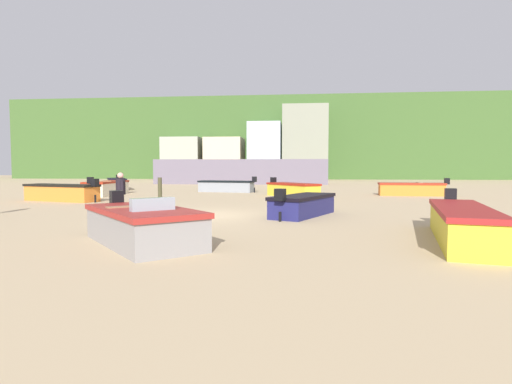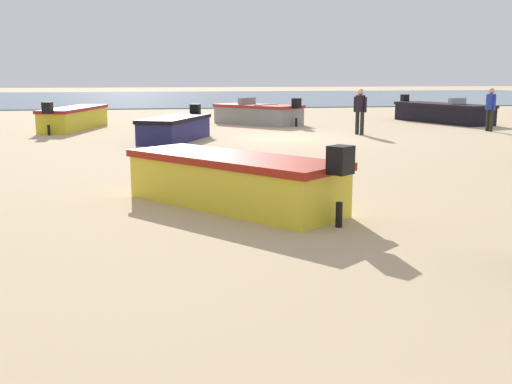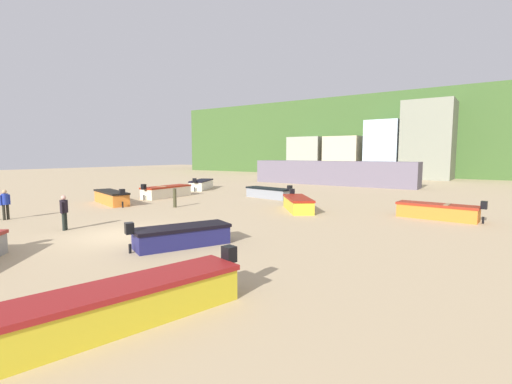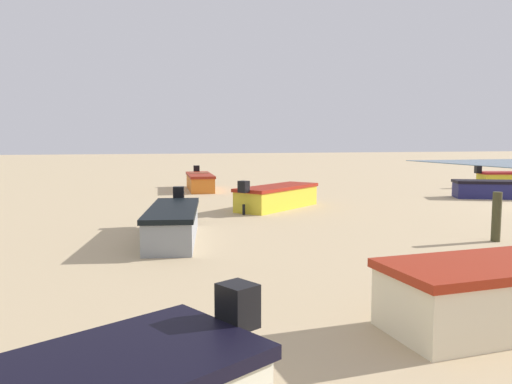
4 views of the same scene
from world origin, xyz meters
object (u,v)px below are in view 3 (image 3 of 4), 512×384
(boat_orange_1, at_px, (111,197))
(beach_walker_foreground, at_px, (64,210))
(boat_cream_7, at_px, (166,192))
(mooring_post_near_water, at_px, (175,198))
(boat_yellow_3, at_px, (298,204))
(boat_orange_5, at_px, (437,211))
(boat_grey_9, at_px, (269,193))
(beach_walker_distant, at_px, (5,202))
(boat_yellow_0, at_px, (130,302))
(boat_cream_8, at_px, (201,185))
(boat_navy_6, at_px, (182,236))

(boat_orange_1, height_order, beach_walker_foreground, beach_walker_foreground)
(boat_cream_7, xyz_separation_m, mooring_post_near_water, (4.84, -3.56, 0.15))
(boat_yellow_3, bearing_deg, boat_orange_5, 153.57)
(boat_yellow_3, distance_m, boat_cream_7, 12.19)
(boat_orange_1, distance_m, boat_grey_9, 11.76)
(boat_orange_1, relative_size, mooring_post_near_water, 3.76)
(boat_cream_7, bearing_deg, boat_grey_9, 27.34)
(mooring_post_near_water, height_order, beach_walker_distant, beach_walker_distant)
(beach_walker_distant, bearing_deg, beach_walker_foreground, -93.74)
(boat_yellow_0, xyz_separation_m, boat_grey_9, (-9.25, 19.75, -0.00))
(boat_yellow_3, height_order, beach_walker_foreground, beach_walker_foreground)
(boat_orange_1, distance_m, boat_cream_8, 11.81)
(boat_yellow_0, bearing_deg, boat_cream_7, -29.75)
(boat_yellow_0, xyz_separation_m, boat_cream_7, (-16.48, 15.52, 0.04))
(boat_yellow_0, bearing_deg, boat_cream_8, -36.10)
(boat_cream_7, distance_m, mooring_post_near_water, 6.01)
(boat_navy_6, xyz_separation_m, boat_grey_9, (-5.49, 14.71, 0.03))
(boat_cream_7, height_order, boat_cream_8, boat_cream_8)
(boat_orange_1, xyz_separation_m, beach_walker_foreground, (6.25, -6.55, 0.49))
(boat_orange_5, distance_m, beach_walker_foreground, 18.89)
(boat_cream_8, bearing_deg, boat_navy_6, -76.29)
(boat_yellow_3, height_order, boat_grey_9, boat_yellow_3)
(boat_yellow_3, xyz_separation_m, mooring_post_near_water, (-7.34, -3.41, 0.19))
(boat_grey_9, relative_size, beach_walker_distant, 2.76)
(boat_yellow_3, relative_size, beach_walker_foreground, 2.39)
(boat_grey_9, relative_size, mooring_post_near_water, 3.57)
(boat_yellow_3, bearing_deg, beach_walker_distant, 7.09)
(beach_walker_foreground, xyz_separation_m, beach_walker_distant, (-5.28, -0.39, 0.00))
(boat_navy_6, distance_m, boat_grey_9, 15.70)
(boat_grey_9, distance_m, beach_walker_distant, 17.34)
(boat_cream_7, distance_m, beach_walker_foreground, 13.02)
(boat_yellow_0, distance_m, boat_grey_9, 21.81)
(boat_cream_8, distance_m, boat_grey_9, 9.91)
(boat_yellow_0, height_order, boat_navy_6, boat_yellow_0)
(boat_yellow_0, relative_size, boat_orange_1, 1.12)
(boat_navy_6, height_order, mooring_post_near_water, mooring_post_near_water)
(mooring_post_near_water, distance_m, beach_walker_distant, 9.24)
(boat_cream_7, distance_m, boat_cream_8, 7.07)
(boat_navy_6, bearing_deg, boat_grey_9, 134.42)
(boat_navy_6, bearing_deg, boat_cream_8, 155.32)
(beach_walker_foreground, bearing_deg, boat_yellow_0, -150.18)
(boat_yellow_0, bearing_deg, boat_orange_5, -87.52)
(boat_navy_6, height_order, beach_walker_foreground, beach_walker_foreground)
(boat_grey_9, bearing_deg, mooring_post_near_water, 173.58)
(boat_yellow_3, xyz_separation_m, beach_walker_distant, (-11.35, -11.73, 0.52))
(mooring_post_near_water, relative_size, beach_walker_distant, 0.77)
(boat_navy_6, distance_m, boat_cream_8, 22.84)
(boat_orange_5, bearing_deg, boat_cream_8, 81.41)
(boat_cream_7, bearing_deg, boat_cream_8, 106.63)
(boat_cream_7, distance_m, boat_grey_9, 8.38)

